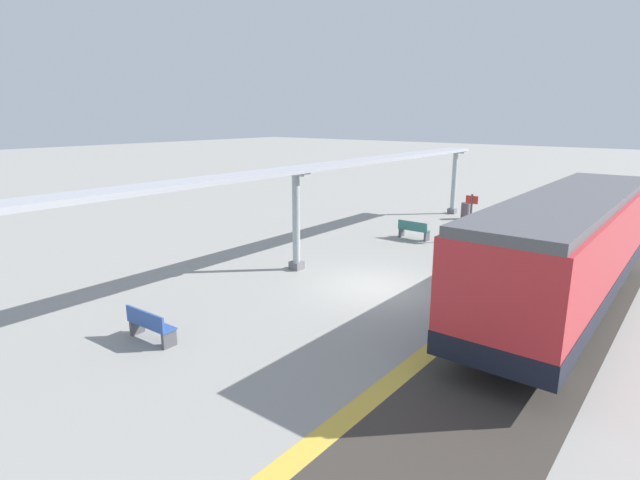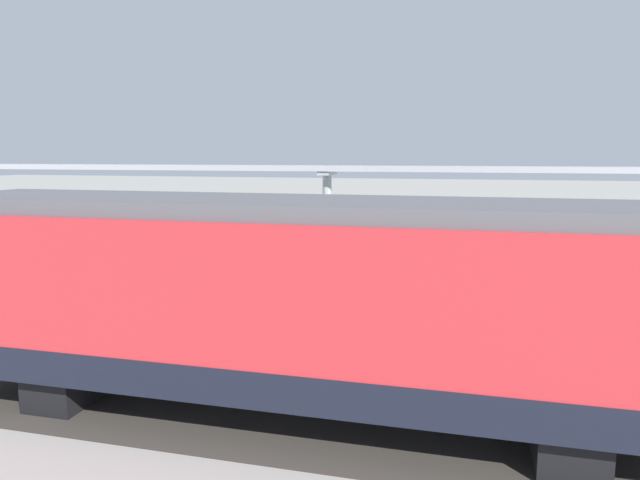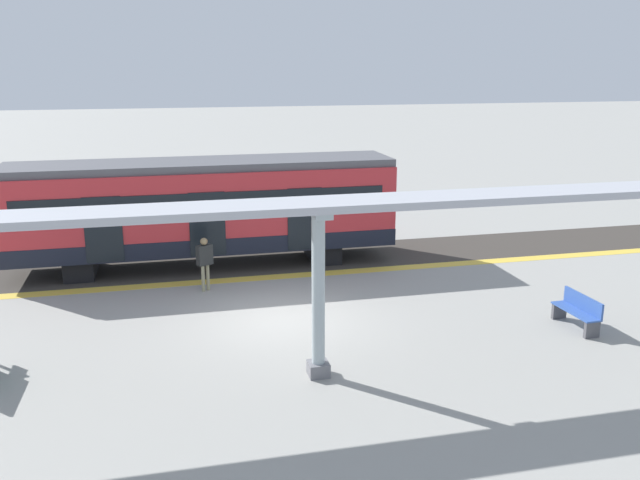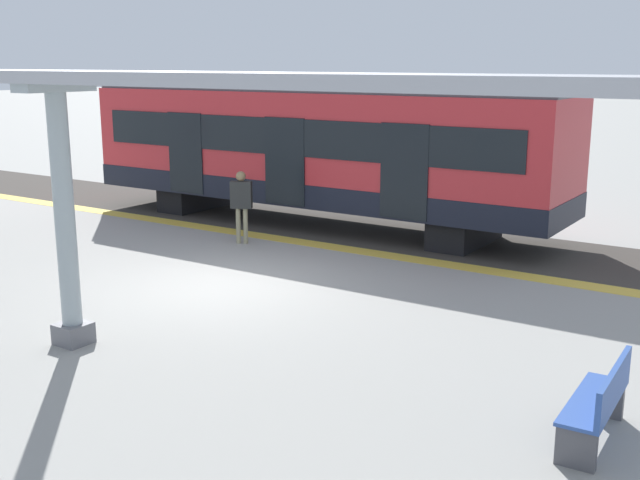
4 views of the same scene
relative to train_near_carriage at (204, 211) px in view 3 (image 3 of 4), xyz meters
The scene contains 8 objects.
ground_plane 5.97m from the train_near_carriage, 16.47° to the left, with size 176.00×176.00×0.00m, color gray.
tactile_edge_strip 3.06m from the train_near_carriage, 41.09° to the left, with size 0.51×36.25×0.01m, color gold.
trackbed 2.43m from the train_near_carriage, 90.22° to the left, with size 3.20×48.25×0.01m, color #38332D.
train_near_carriage is the anchor object (origin of this frame).
canopy_pillar_second 9.02m from the train_near_carriage, 11.09° to the left, with size 1.10×0.44×3.66m.
canopy_beam 9.21m from the train_near_carriage, 10.48° to the left, with size 1.20×28.76×0.16m, color #A8AAB2.
bench_mid_platform 11.76m from the train_near_carriage, 48.49° to the left, with size 1.51×0.49×0.86m.
passenger_waiting_near_edge 2.78m from the train_near_carriage, ahead, with size 0.40×0.51×1.60m.
Camera 3 is at (16.33, -2.93, 6.51)m, focal length 37.85 mm.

